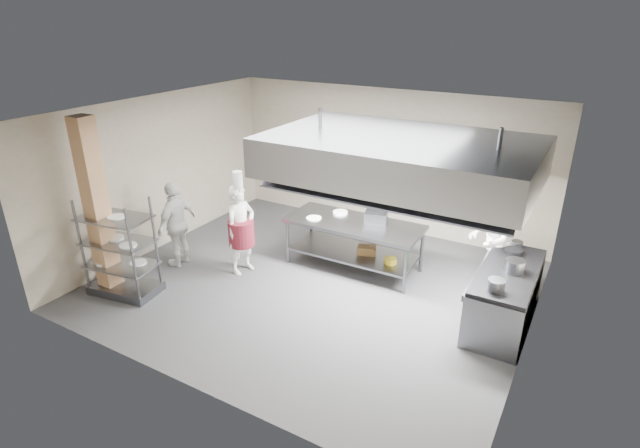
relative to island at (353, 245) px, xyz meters
The scene contains 23 objects.
floor 1.09m from the island, 107.50° to the right, with size 7.00×7.00×0.00m, color #37373A.
ceiling 2.73m from the island, 107.50° to the right, with size 7.00×7.00×0.00m, color silver.
wall_back 2.33m from the island, 98.19° to the left, with size 7.00×7.00×0.00m, color gray.
wall_left 4.05m from the island, 166.09° to the right, with size 6.00×6.00×0.00m, color gray.
wall_right 3.50m from the island, 16.36° to the right, with size 6.00×6.00×0.00m, color gray.
column 4.40m from the island, 138.38° to the right, with size 0.30×0.30×3.00m, color tan.
exhaust_hood 2.25m from the island, 28.29° to the right, with size 4.00×2.50×0.60m, color gray.
hood_strip_a 1.72m from the island, 79.15° to the right, with size 1.60×0.12×0.04m, color white.
hood_strip_b 2.56m from the island, 15.84° to the right, with size 1.60×0.12×0.04m, color white.
wall_shelf 2.64m from the island, 51.64° to the left, with size 1.50×0.28×0.04m, color gray.
island is the anchor object (origin of this frame).
island_worktop 0.42m from the island, ahead, with size 2.48×1.03×0.06m, color gray.
island_undershelf 0.16m from the island, ahead, with size 2.28×0.93×0.04m, color slate.
pass_rack 4.05m from the island, 137.18° to the right, with size 1.13×0.66×1.70m, color gray, non-canonical shape.
cooking_range 2.82m from the island, ahead, with size 0.80×2.00×0.84m, color gray.
range_top 2.85m from the island, ahead, with size 0.78×1.96×0.06m, color black.
chef_head 2.07m from the island, 145.83° to the right, with size 0.60×0.40×1.65m, color white.
chef_line 2.39m from the island, 10.00° to the left, with size 0.93×0.73×1.92m, color silver.
chef_plating 3.28m from the island, 152.69° to the right, with size 0.95×0.40×1.63m, color white.
griddle 0.68m from the island, 33.25° to the left, with size 0.40×0.31×0.19m, color slate.
wicker_basket 0.26m from the island, ahead, with size 0.33×0.23×0.15m, color olive.
stockpot 2.94m from the island, ahead, with size 0.28×0.28×0.19m, color gray.
plate_stack 4.03m from the island, 137.18° to the right, with size 0.28×0.28×0.05m, color white.
Camera 1 is at (3.91, -6.54, 4.44)m, focal length 28.00 mm.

